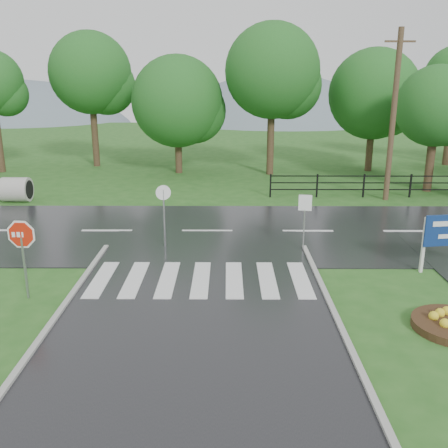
{
  "coord_description": "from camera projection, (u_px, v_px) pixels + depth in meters",
  "views": [
    {
      "loc": [
        0.78,
        -8.93,
        5.9
      ],
      "look_at": [
        0.69,
        6.0,
        1.5
      ],
      "focal_mm": 40.0,
      "sensor_mm": 36.0,
      "label": 1
    }
  ],
  "objects": [
    {
      "name": "fence_west",
      "position": [
        364.0,
        183.0,
        25.33
      ],
      "size": [
        9.58,
        0.08,
        1.2
      ],
      "color": "black",
      "rests_on": "ground"
    },
    {
      "name": "hills",
      "position": [
        244.0,
        222.0,
        76.95
      ],
      "size": [
        102.0,
        48.0,
        48.0
      ],
      "color": "slate",
      "rests_on": "ground"
    },
    {
      "name": "entrance_tree_left",
      "position": [
        437.0,
        107.0,
        25.7
      ],
      "size": [
        4.16,
        4.16,
        6.57
      ],
      "color": "#3D2B1C",
      "rests_on": "ground"
    },
    {
      "name": "reg_sign_small",
      "position": [
        305.0,
        211.0,
        17.19
      ],
      "size": [
        0.45,
        0.09,
        2.05
      ],
      "color": "#939399",
      "rests_on": "ground"
    },
    {
      "name": "ground",
      "position": [
        189.0,
        376.0,
        10.23
      ],
      "size": [
        120.0,
        120.0,
        0.0
      ],
      "primitive_type": "plane",
      "color": "#285B1E",
      "rests_on": "ground"
    },
    {
      "name": "utility_pole_east",
      "position": [
        393.0,
        116.0,
        23.89
      ],
      "size": [
        1.45,
        0.27,
        8.12
      ],
      "color": "#473523",
      "rests_on": "ground"
    },
    {
      "name": "reg_sign_round",
      "position": [
        164.0,
        209.0,
        17.62
      ],
      "size": [
        0.53,
        0.13,
        2.29
      ],
      "color": "#939399",
      "rests_on": "ground"
    },
    {
      "name": "crosswalk",
      "position": [
        201.0,
        279.0,
        15.01
      ],
      "size": [
        6.5,
        2.8,
        0.02
      ],
      "color": "silver",
      "rests_on": "ground"
    },
    {
      "name": "treeline",
      "position": [
        230.0,
        169.0,
        33.25
      ],
      "size": [
        83.2,
        5.2,
        10.0
      ],
      "color": "#1B591E",
      "rests_on": "ground"
    },
    {
      "name": "stop_sign",
      "position": [
        22.0,
        241.0,
        13.4
      ],
      "size": [
        1.06,
        0.13,
        2.39
      ],
      "color": "#939399",
      "rests_on": "ground"
    },
    {
      "name": "main_road",
      "position": [
        207.0,
        232.0,
        19.83
      ],
      "size": [
        90.0,
        8.0,
        0.04
      ],
      "primitive_type": "cube",
      "color": "black",
      "rests_on": "ground"
    }
  ]
}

